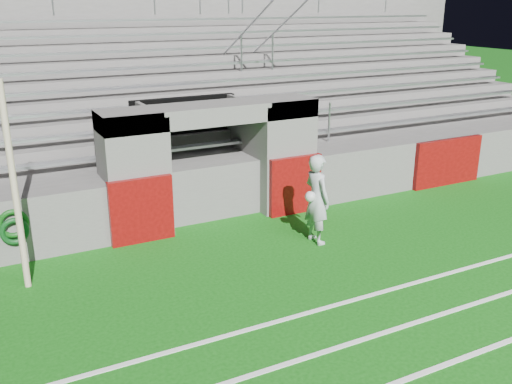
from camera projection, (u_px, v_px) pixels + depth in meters
ground at (293, 282)px, 9.97m from camera, size 90.00×90.00×0.00m
field_post at (15, 189)px, 9.27m from camera, size 0.11×0.11×3.55m
stadium_structure at (150, 119)px, 16.20m from camera, size 26.00×8.48×5.42m
goalkeeper_with_ball at (317, 199)px, 11.37m from camera, size 0.56×0.70×1.84m
hose_coil at (14, 227)px, 10.37m from camera, size 0.56×0.15×0.67m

